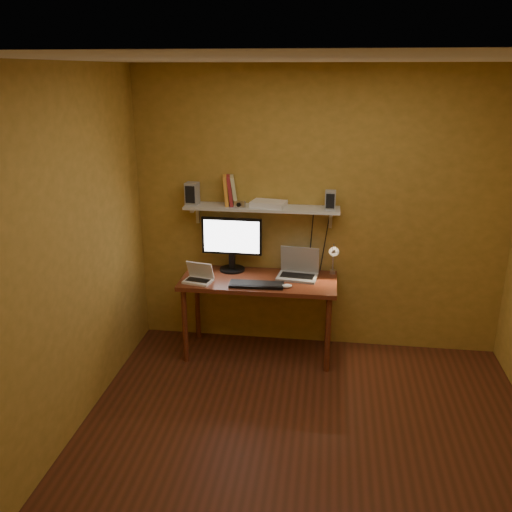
# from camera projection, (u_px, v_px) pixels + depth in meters

# --- Properties ---
(room) EXTENTS (3.44, 3.24, 2.64)m
(room) POSITION_uv_depth(u_px,v_px,m) (312.00, 276.00, 3.45)
(room) COLOR #552516
(room) RESTS_ON ground
(desk) EXTENTS (1.40, 0.60, 0.75)m
(desk) POSITION_uv_depth(u_px,v_px,m) (259.00, 288.00, 4.92)
(desk) COLOR brown
(desk) RESTS_ON ground
(wall_shelf) EXTENTS (1.40, 0.25, 0.21)m
(wall_shelf) POSITION_uv_depth(u_px,v_px,m) (262.00, 208.00, 4.87)
(wall_shelf) COLOR silver
(wall_shelf) RESTS_ON room
(monitor) EXTENTS (0.56, 0.24, 0.51)m
(monitor) POSITION_uv_depth(u_px,v_px,m) (232.00, 241.00, 5.01)
(monitor) COLOR black
(monitor) RESTS_ON desk
(laptop) EXTENTS (0.38, 0.30, 0.27)m
(laptop) POSITION_uv_depth(u_px,v_px,m) (298.00, 269.00, 4.94)
(laptop) COLOR #989BA1
(laptop) RESTS_ON desk
(netbook) EXTENTS (0.27, 0.22, 0.18)m
(netbook) POSITION_uv_depth(u_px,v_px,m) (199.00, 276.00, 4.82)
(netbook) COLOR white
(netbook) RESTS_ON desk
(keyboard) EXTENTS (0.48, 0.17, 0.03)m
(keyboard) POSITION_uv_depth(u_px,v_px,m) (256.00, 285.00, 4.73)
(keyboard) COLOR black
(keyboard) RESTS_ON desk
(mouse) EXTENTS (0.11, 0.09, 0.03)m
(mouse) POSITION_uv_depth(u_px,v_px,m) (287.00, 286.00, 4.69)
(mouse) COLOR white
(mouse) RESTS_ON desk
(desk_lamp) EXTENTS (0.09, 0.23, 0.38)m
(desk_lamp) POSITION_uv_depth(u_px,v_px,m) (333.00, 256.00, 4.86)
(desk_lamp) COLOR silver
(desk_lamp) RESTS_ON desk
(speaker_left) EXTENTS (0.12, 0.12, 0.20)m
(speaker_left) POSITION_uv_depth(u_px,v_px,m) (192.00, 193.00, 4.93)
(speaker_left) COLOR #989BA1
(speaker_left) RESTS_ON wall_shelf
(speaker_right) EXTENTS (0.09, 0.09, 0.17)m
(speaker_right) POSITION_uv_depth(u_px,v_px,m) (330.00, 200.00, 4.75)
(speaker_right) COLOR #989BA1
(speaker_right) RESTS_ON wall_shelf
(books) EXTENTS (0.17, 0.19, 0.27)m
(books) POSITION_uv_depth(u_px,v_px,m) (230.00, 191.00, 4.88)
(books) COLOR #F8A137
(books) RESTS_ON wall_shelf
(shelf_camera) EXTENTS (0.11, 0.06, 0.06)m
(shelf_camera) POSITION_uv_depth(u_px,v_px,m) (240.00, 204.00, 4.82)
(shelf_camera) COLOR silver
(shelf_camera) RESTS_ON wall_shelf
(router) EXTENTS (0.33, 0.26, 0.05)m
(router) POSITION_uv_depth(u_px,v_px,m) (269.00, 204.00, 4.86)
(router) COLOR white
(router) RESTS_ON wall_shelf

